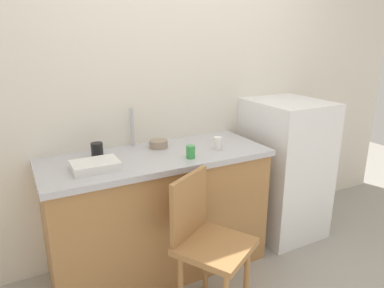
# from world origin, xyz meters

# --- Properties ---
(back_wall) EXTENTS (4.80, 0.10, 2.56)m
(back_wall) POSITION_xyz_m (0.00, 1.00, 1.28)
(back_wall) COLOR silver
(back_wall) RESTS_ON ground_plane
(cabinet_base) EXTENTS (1.52, 0.60, 0.85)m
(cabinet_base) POSITION_xyz_m (-0.32, 0.65, 0.43)
(cabinet_base) COLOR #A87542
(cabinet_base) RESTS_ON ground_plane
(countertop) EXTENTS (1.56, 0.64, 0.04)m
(countertop) POSITION_xyz_m (-0.32, 0.65, 0.87)
(countertop) COLOR #B7B7BC
(countertop) RESTS_ON cabinet_base
(faucet) EXTENTS (0.02, 0.02, 0.28)m
(faucet) POSITION_xyz_m (-0.40, 0.90, 1.03)
(faucet) COLOR #B7B7BC
(faucet) RESTS_ON countertop
(refrigerator) EXTENTS (0.57, 0.63, 1.16)m
(refrigerator) POSITION_xyz_m (0.84, 0.64, 0.58)
(refrigerator) COLOR white
(refrigerator) RESTS_ON ground_plane
(chair) EXTENTS (0.55, 0.55, 0.89)m
(chair) POSITION_xyz_m (-0.23, 0.11, 0.50)
(chair) COLOR #A87542
(chair) RESTS_ON ground_plane
(dish_tray) EXTENTS (0.28, 0.20, 0.05)m
(dish_tray) POSITION_xyz_m (-0.76, 0.56, 0.92)
(dish_tray) COLOR white
(dish_tray) RESTS_ON countertop
(terracotta_bowl) EXTENTS (0.13, 0.13, 0.05)m
(terracotta_bowl) POSITION_xyz_m (-0.25, 0.78, 0.92)
(terracotta_bowl) COLOR gray
(terracotta_bowl) RESTS_ON countertop
(cup_green) EXTENTS (0.06, 0.06, 0.08)m
(cup_green) POSITION_xyz_m (-0.15, 0.47, 0.93)
(cup_green) COLOR green
(cup_green) RESTS_ON countertop
(cup_white) EXTENTS (0.06, 0.06, 0.09)m
(cup_white) POSITION_xyz_m (0.10, 0.54, 0.94)
(cup_white) COLOR white
(cup_white) RESTS_ON countertop
(cup_black) EXTENTS (0.08, 0.08, 0.10)m
(cup_black) POSITION_xyz_m (-0.69, 0.77, 0.94)
(cup_black) COLOR black
(cup_black) RESTS_ON countertop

